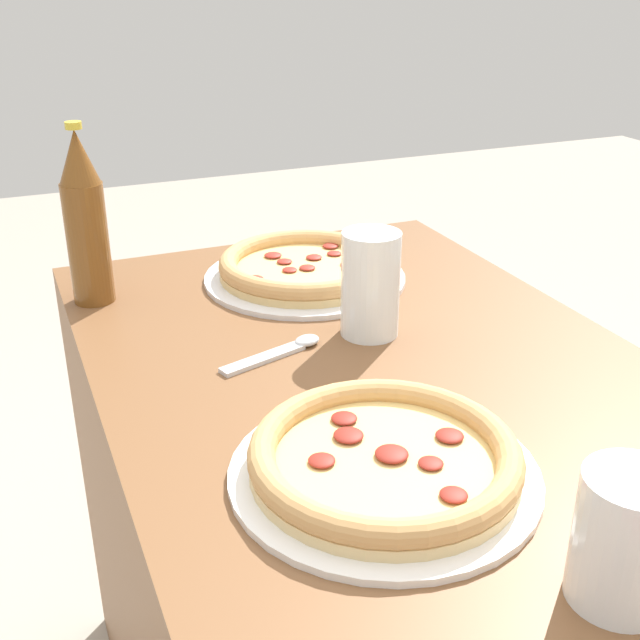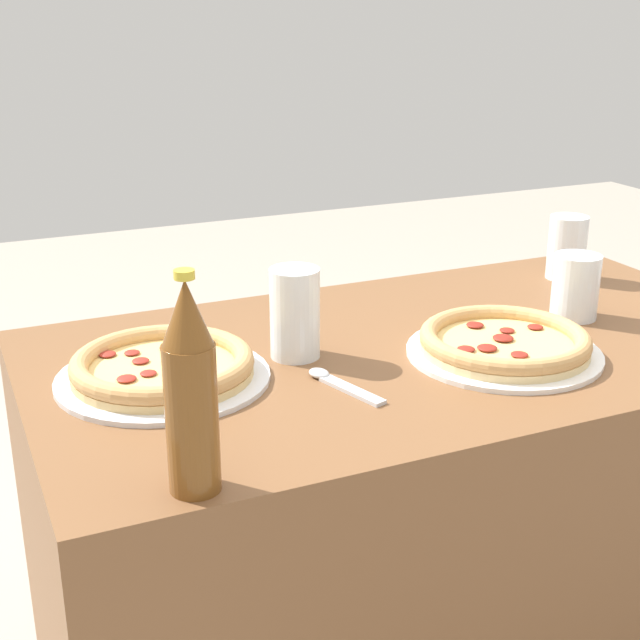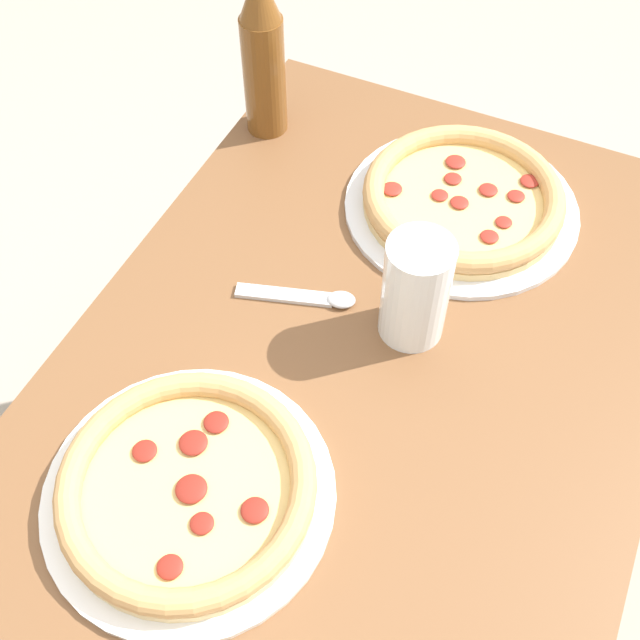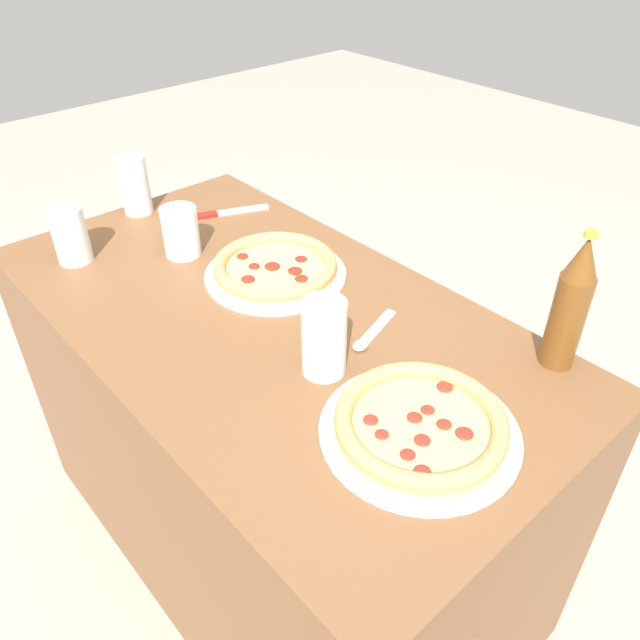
% 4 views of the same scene
% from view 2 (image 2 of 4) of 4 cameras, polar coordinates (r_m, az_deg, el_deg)
% --- Properties ---
extents(table, '(1.26, 0.68, 0.77)m').
position_cam_2_polar(table, '(1.65, 5.82, -14.02)').
color(table, brown).
rests_on(table, ground_plane).
extents(pizza_margherita, '(0.31, 0.31, 0.04)m').
position_cam_2_polar(pizza_margherita, '(1.44, 11.71, -1.47)').
color(pizza_margherita, white).
rests_on(pizza_margherita, table).
extents(pizza_veggie, '(0.32, 0.32, 0.04)m').
position_cam_2_polar(pizza_veggie, '(1.33, -10.04, -3.02)').
color(pizza_veggie, silver).
rests_on(pizza_veggie, table).
extents(glass_lemonade, '(0.08, 0.08, 0.14)m').
position_cam_2_polar(glass_lemonade, '(1.39, -1.62, 0.11)').
color(glass_lemonade, white).
rests_on(glass_lemonade, table).
extents(glass_water, '(0.08, 0.08, 0.11)m').
position_cam_2_polar(glass_water, '(1.63, 15.97, 1.89)').
color(glass_water, white).
rests_on(glass_water, table).
extents(glass_red_wine, '(0.08, 0.08, 0.13)m').
position_cam_2_polar(glass_red_wine, '(1.85, 15.52, 4.42)').
color(glass_red_wine, white).
rests_on(glass_red_wine, table).
extents(beer_bottle, '(0.06, 0.06, 0.26)m').
position_cam_2_polar(beer_bottle, '(1.00, -8.29, -4.45)').
color(beer_bottle, brown).
rests_on(beer_bottle, table).
extents(spoon, '(0.07, 0.15, 0.01)m').
position_cam_2_polar(spoon, '(1.30, 1.09, -4.02)').
color(spoon, silver).
rests_on(spoon, table).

